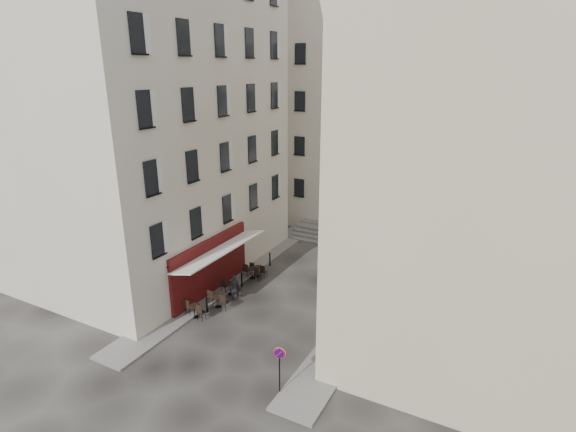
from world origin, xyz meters
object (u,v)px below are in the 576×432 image
Objects in this scene: no_parking_sign at (279,362)px; pedestrian at (235,288)px; bistro_table_a at (195,310)px; bistro_table_b at (219,300)px.

pedestrian is (-6.21, 5.84, -0.81)m from no_parking_sign.
no_parking_sign is at bearing -24.37° from bistro_table_a.
bistro_table_a is 1.55m from bistro_table_b.
bistro_table_a is at bearing 141.48° from no_parking_sign.
pedestrian is at bearing 75.92° from bistro_table_b.
bistro_table_a is 0.85× the size of pedestrian.
bistro_table_b is 0.85× the size of pedestrian.
bistro_table_b is at bearing 39.99° from pedestrian.
bistro_table_a is (-7.00, 3.17, -1.11)m from no_parking_sign.
bistro_table_a is 1.00× the size of bistro_table_b.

